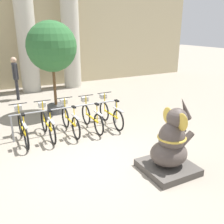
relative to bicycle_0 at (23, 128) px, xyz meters
The scene contains 13 objects.
ground_plane 2.29m from the bicycle_0, 55.21° to the right, with size 60.00×60.00×0.00m, color gray.
building_facade 7.35m from the bicycle_0, 79.23° to the left, with size 20.00×0.20×6.00m.
column_middle 6.30m from the bicycle_0, 77.41° to the left, with size 1.08×1.08×5.16m.
column_right 7.04m from the bicycle_0, 59.50° to the left, with size 1.08×1.08×5.16m.
bike_rack 1.34m from the bicycle_0, ahead, with size 3.25×0.05×0.77m.
bicycle_0 is the anchor object (origin of this frame).
bicycle_1 0.66m from the bicycle_0, ahead, with size 0.48×1.62×0.97m.
bicycle_2 1.32m from the bicycle_0, ahead, with size 0.48×1.62×0.97m.
bicycle_3 1.99m from the bicycle_0, ahead, with size 0.48×1.62×0.97m.
bicycle_4 2.65m from the bicycle_0, ahead, with size 0.48×1.62×0.97m.
elephant_statue 3.92m from the bicycle_0, 48.99° to the right, with size 1.06×1.06×1.65m.
person_pedestrian 4.55m from the bicycle_0, 84.03° to the left, with size 0.24×0.47×1.80m.
potted_tree 3.09m from the bicycle_0, 53.68° to the left, with size 1.69×1.69×3.19m.
Camera 1 is at (-2.00, -4.75, 2.96)m, focal length 40.00 mm.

